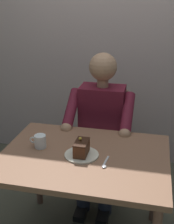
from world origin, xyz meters
TOP-DOWN VIEW (x-y plane):
  - cafe_rear_panel at (0.00, -1.31)m, footprint 6.40×0.12m
  - dining_table at (0.00, 0.00)m, footprint 1.06×0.79m
  - chair at (0.00, -0.74)m, footprint 0.42×0.42m
  - seated_person at (0.00, -0.57)m, footprint 0.53×0.58m
  - dessert_plate at (0.01, 0.02)m, footprint 0.21×0.21m
  - cake_slice at (0.01, 0.02)m, footprint 0.08×0.14m
  - coffee_cup at (0.30, -0.03)m, footprint 0.11×0.08m
  - dessert_spoon at (-0.15, 0.09)m, footprint 0.03×0.14m

SIDE VIEW (x-z plane):
  - chair at x=0.00m, z-range 0.04..0.93m
  - dining_table at x=0.00m, z-range 0.27..0.99m
  - seated_person at x=0.00m, z-range 0.03..1.27m
  - dessert_spoon at x=-0.15m, z-range 0.71..0.72m
  - dessert_plate at x=0.01m, z-range 0.72..0.73m
  - coffee_cup at x=0.30m, z-range 0.72..0.80m
  - cake_slice at x=0.01m, z-range 0.72..0.82m
  - cafe_rear_panel at x=0.00m, z-range 0.00..3.00m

